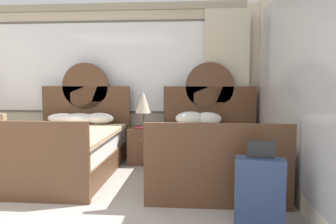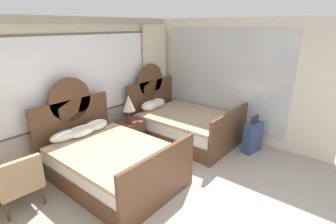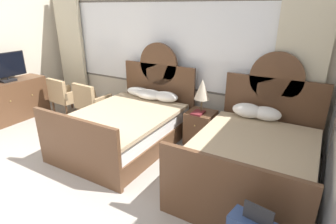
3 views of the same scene
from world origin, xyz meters
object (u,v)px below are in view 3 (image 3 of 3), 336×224
dresser_minibar (4,103)px  armchair_by_window_left (91,101)px  table_lamp_on_nightstand (202,90)px  book_on_nightstand (198,113)px  armchair_by_window_centre (65,95)px  bed_near_window (128,125)px  bed_near_mirror (253,158)px  tv_flatscreen (5,67)px  nightstand_between_beds (200,128)px

dresser_minibar → armchair_by_window_left: (1.54, 0.94, 0.03)m
table_lamp_on_nightstand → book_on_nightstand: table_lamp_on_nightstand is taller
dresser_minibar → armchair_by_window_centre: 1.20m
armchair_by_window_centre → bed_near_window: bearing=-11.3°
book_on_nightstand → armchair_by_window_centre: 3.16m
bed_near_mirror → table_lamp_on_nightstand: bearing=148.0°
bed_near_mirror → tv_flatscreen: 5.03m
tv_flatscreen → table_lamp_on_nightstand: bearing=14.5°
table_lamp_on_nightstand → armchair_by_window_centre: table_lamp_on_nightstand is taller
bed_near_mirror → table_lamp_on_nightstand: (-1.07, 0.67, 0.63)m
book_on_nightstand → dresser_minibar: size_ratio=0.15×
nightstand_between_beds → tv_flatscreen: tv_flatscreen is taller
book_on_nightstand → tv_flatscreen: tv_flatscreen is taller
bed_near_mirror → nightstand_between_beds: 1.27m
bed_near_mirror → dresser_minibar: size_ratio=1.27×
bed_near_mirror → armchair_by_window_left: 3.47m
bed_near_mirror → nightstand_between_beds: bed_near_mirror is taller
tv_flatscreen → armchair_by_window_left: bearing=26.8°
bed_near_mirror → nightstand_between_beds: bearing=147.8°
dresser_minibar → book_on_nightstand: bearing=15.8°
bed_near_mirror → dresser_minibar: 5.01m
armchair_by_window_centre → table_lamp_on_nightstand: bearing=4.4°
nightstand_between_beds → table_lamp_on_nightstand: table_lamp_on_nightstand is taller
book_on_nightstand → armchair_by_window_centre: armchair_by_window_centre is taller
table_lamp_on_nightstand → book_on_nightstand: bearing=-104.2°
dresser_minibar → bed_near_window: bearing=10.5°
book_on_nightstand → tv_flatscreen: 4.01m
table_lamp_on_nightstand → bed_near_window: bearing=-148.7°
armchair_by_window_centre → nightstand_between_beds: bearing=4.5°
nightstand_between_beds → armchair_by_window_left: bearing=-173.9°
book_on_nightstand → tv_flatscreen: (-3.86, -0.92, 0.54)m
armchair_by_window_left → nightstand_between_beds: bearing=6.1°
table_lamp_on_nightstand → tv_flatscreen: bearing=-165.5°
nightstand_between_beds → armchair_by_window_centre: bearing=-175.5°
table_lamp_on_nightstand → dresser_minibar: (-3.91, -1.19, -0.57)m
dresser_minibar → tv_flatscreen: bearing=81.0°
armchair_by_window_left → armchair_by_window_centre: size_ratio=1.00×
table_lamp_on_nightstand → tv_flatscreen: size_ratio=0.69×
nightstand_between_beds → tv_flatscreen: (-3.88, -1.02, 0.85)m
nightstand_between_beds → armchair_by_window_left: armchair_by_window_left is taller
table_lamp_on_nightstand → tv_flatscreen: (-3.88, -1.01, 0.15)m
nightstand_between_beds → book_on_nightstand: book_on_nightstand is taller
table_lamp_on_nightstand → dresser_minibar: table_lamp_on_nightstand is taller
nightstand_between_beds → table_lamp_on_nightstand: 0.70m
table_lamp_on_nightstand → tv_flatscreen: 4.02m
bed_near_window → nightstand_between_beds: 1.27m
nightstand_between_beds → bed_near_window: bearing=-148.3°
bed_near_window → table_lamp_on_nightstand: 1.42m
table_lamp_on_nightstand → armchair_by_window_left: table_lamp_on_nightstand is taller
bed_near_window → tv_flatscreen: bed_near_window is taller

